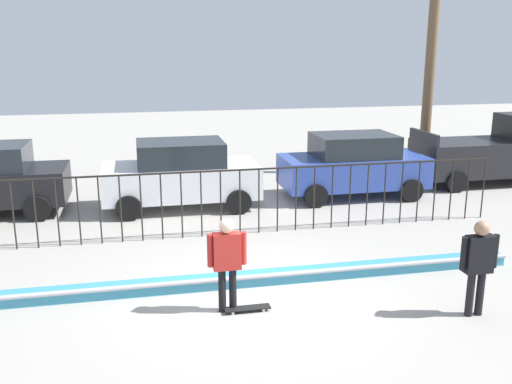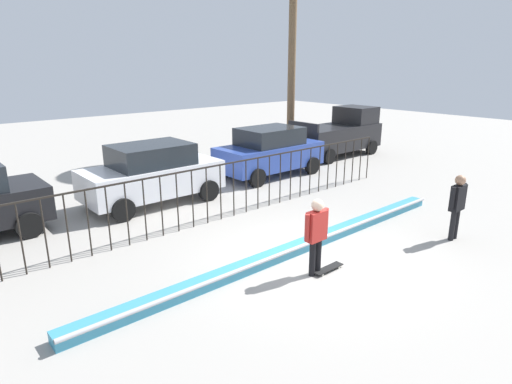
% 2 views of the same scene
% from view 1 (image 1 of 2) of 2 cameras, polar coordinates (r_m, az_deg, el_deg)
% --- Properties ---
extents(ground_plane, '(60.00, 60.00, 0.00)m').
position_cam_1_polar(ground_plane, '(10.56, -0.62, -10.49)').
color(ground_plane, '#9E9991').
extents(bowl_coping_ledge, '(11.00, 0.40, 0.27)m').
position_cam_1_polar(bowl_coping_ledge, '(10.99, -1.18, -8.75)').
color(bowl_coping_ledge, teal).
rests_on(bowl_coping_ledge, ground).
extents(perimeter_fence, '(14.04, 0.04, 1.62)m').
position_cam_1_polar(perimeter_fence, '(13.49, -3.58, -0.29)').
color(perimeter_fence, black).
rests_on(perimeter_fence, ground).
extents(skateboarder, '(0.68, 0.25, 1.67)m').
position_cam_1_polar(skateboarder, '(9.66, -2.93, -6.50)').
color(skateboarder, black).
rests_on(skateboarder, ground).
extents(skateboard, '(0.80, 0.20, 0.07)m').
position_cam_1_polar(skateboard, '(10.00, -0.86, -11.61)').
color(skateboard, black).
rests_on(skateboard, ground).
extents(camera_operator, '(0.68, 0.26, 1.68)m').
position_cam_1_polar(camera_operator, '(10.20, 21.52, -6.35)').
color(camera_operator, black).
rests_on(camera_operator, ground).
extents(parked_car_white, '(4.30, 2.12, 1.90)m').
position_cam_1_polar(parked_car_white, '(15.96, -7.56, 1.81)').
color(parked_car_white, silver).
rests_on(parked_car_white, ground).
extents(parked_car_blue, '(4.30, 2.12, 1.90)m').
position_cam_1_polar(parked_car_blue, '(17.27, 9.74, 2.71)').
color(parked_car_blue, '#2D479E').
rests_on(parked_car_blue, ground).
extents(pickup_truck, '(4.70, 2.12, 2.24)m').
position_cam_1_polar(pickup_truck, '(20.31, 22.73, 3.74)').
color(pickup_truck, black).
rests_on(pickup_truck, ground).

